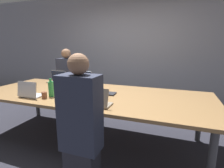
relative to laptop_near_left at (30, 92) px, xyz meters
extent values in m
plane|color=#2D2D38|center=(0.74, 0.48, -0.84)|extent=(24.00, 24.00, 0.00)
cube|color=#9999A3|center=(0.74, 2.56, 0.56)|extent=(12.00, 0.06, 2.80)
cube|color=#9E7547|center=(0.74, 0.48, -0.09)|extent=(3.54, 1.40, 0.04)
cylinder|color=#4C4C51|center=(2.34, -0.04, -0.47)|extent=(0.08, 0.08, 0.73)
cylinder|color=#4C4C51|center=(-0.85, 1.00, -0.47)|extent=(0.08, 0.08, 0.73)
cylinder|color=#4C4C51|center=(2.34, 1.00, -0.47)|extent=(0.08, 0.08, 0.73)
cube|color=silver|center=(0.00, 0.05, -0.06)|extent=(0.31, 0.21, 0.02)
cube|color=silver|center=(0.00, -0.05, 0.06)|extent=(0.32, 0.04, 0.21)
cube|color=#0F1933|center=(0.00, -0.04, 0.06)|extent=(0.31, 0.04, 0.21)
cylinder|color=brown|center=(0.24, 0.02, -0.02)|extent=(0.07, 0.07, 0.09)
cylinder|color=green|center=(0.26, 0.13, 0.04)|extent=(0.08, 0.08, 0.22)
cylinder|color=green|center=(0.26, 0.13, 0.17)|extent=(0.03, 0.03, 0.05)
cube|color=gray|center=(-0.29, 0.96, -0.06)|extent=(0.32, 0.20, 0.02)
cube|color=gray|center=(-0.29, 1.06, 0.05)|extent=(0.33, 0.04, 0.21)
cube|color=#0F1933|center=(-0.29, 1.05, 0.05)|extent=(0.32, 0.04, 0.20)
cube|color=#2D2D38|center=(-0.32, 1.41, -0.61)|extent=(0.32, 0.24, 0.45)
cube|color=#33384C|center=(-0.32, 1.41, 0.00)|extent=(0.40, 0.24, 0.77)
sphere|color=#9E7051|center=(-0.32, 1.41, 0.49)|extent=(0.21, 0.21, 0.21)
cube|color=#B7B7BC|center=(0.30, 0.97, -0.06)|extent=(0.30, 0.24, 0.02)
cube|color=#B7B7BC|center=(0.30, 1.06, 0.07)|extent=(0.31, 0.08, 0.23)
cube|color=#0F1933|center=(0.30, 1.05, 0.06)|extent=(0.30, 0.08, 0.23)
cylinder|color=white|center=(0.03, 0.99, -0.02)|extent=(0.10, 0.10, 0.09)
cylinder|color=black|center=(0.02, 0.90, 0.02)|extent=(0.07, 0.07, 0.18)
cylinder|color=black|center=(0.02, 0.90, 0.13)|extent=(0.03, 0.03, 0.04)
cube|color=gray|center=(1.05, 0.01, -0.06)|extent=(0.33, 0.21, 0.02)
cube|color=gray|center=(1.05, -0.07, 0.06)|extent=(0.34, 0.07, 0.21)
cube|color=#0F1933|center=(1.05, -0.06, 0.05)|extent=(0.33, 0.07, 0.21)
cube|color=#2D2D38|center=(1.07, -0.44, -0.61)|extent=(0.32, 0.24, 0.45)
cube|color=#33384C|center=(1.07, -0.44, 0.00)|extent=(0.40, 0.24, 0.77)
sphere|color=#9E7051|center=(1.07, -0.44, 0.48)|extent=(0.20, 0.20, 0.20)
cube|color=black|center=(0.61, 0.39, -0.04)|extent=(0.07, 0.16, 0.05)
cube|color=#232328|center=(1.02, 0.53, -0.06)|extent=(0.17, 0.17, 0.02)
camera|label=1|loc=(1.92, -1.86, 0.65)|focal=28.00mm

